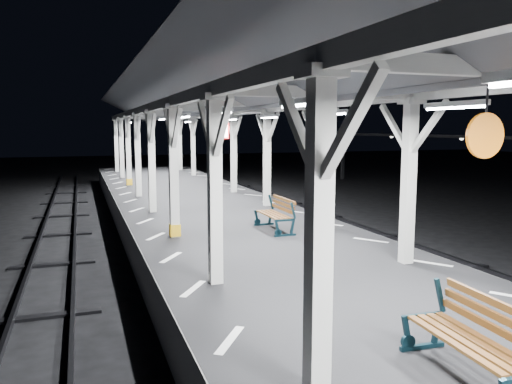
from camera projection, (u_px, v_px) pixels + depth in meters
ground at (278, 291)px, 11.52m from camera, size 120.00×120.00×0.00m
platform at (278, 270)px, 11.45m from camera, size 6.00×50.00×1.00m
hazard_stripes_left at (171, 257)px, 10.58m from camera, size 1.00×48.00×0.01m
hazard_stripes_right at (371, 240)px, 12.20m from camera, size 1.00×48.00×0.01m
track_left at (43, 314)px, 9.85m from camera, size 2.20×60.00×0.16m
track_right at (453, 267)px, 13.16m from camera, size 2.20×60.00×0.16m
canopy at (279, 90)px, 10.92m from camera, size 5.40×49.00×4.65m
bench_near at (475, 337)px, 5.40m from camera, size 0.73×1.71×0.91m
bench_mid at (277, 213)px, 13.35m from camera, size 0.61×1.62×0.88m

